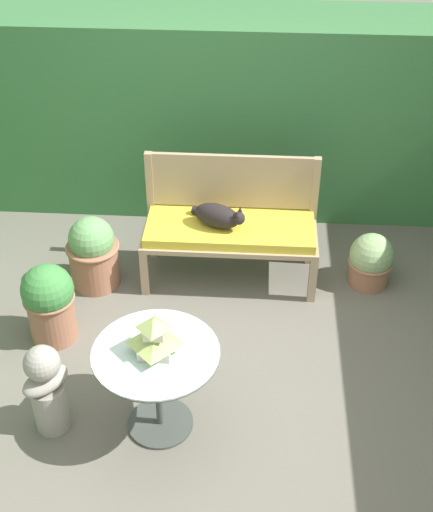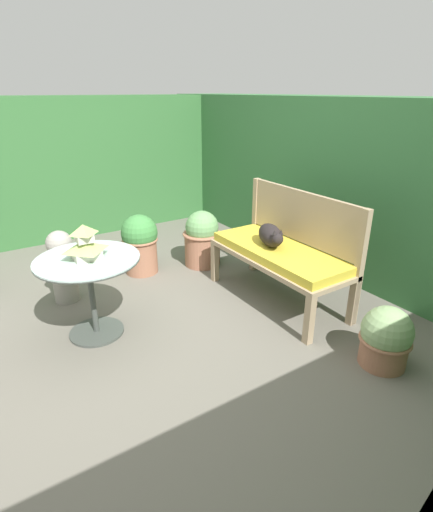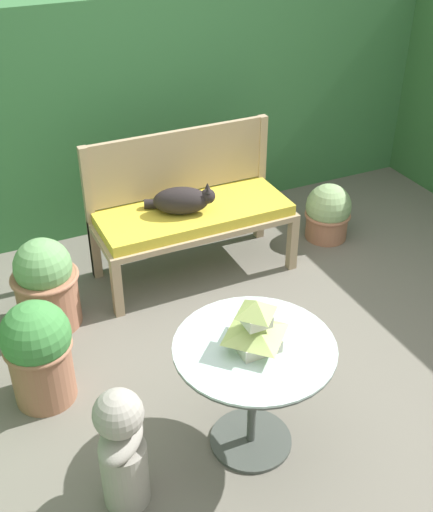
% 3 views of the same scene
% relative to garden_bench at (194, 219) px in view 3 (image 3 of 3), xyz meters
% --- Properties ---
extents(ground, '(30.00, 30.00, 0.00)m').
position_rel_garden_bench_xyz_m(ground, '(-0.14, -1.16, -0.43)').
color(ground, '#666056').
extents(foliage_hedge_back, '(6.40, 0.81, 1.71)m').
position_rel_garden_bench_xyz_m(foliage_hedge_back, '(-0.14, 1.23, 0.43)').
color(foliage_hedge_back, '#38703D').
rests_on(foliage_hedge_back, ground).
extents(garden_bench, '(1.34, 0.55, 0.51)m').
position_rel_garden_bench_xyz_m(garden_bench, '(0.00, 0.00, 0.00)').
color(garden_bench, tan).
rests_on(garden_bench, ground).
extents(bench_backrest, '(1.34, 0.06, 0.97)m').
position_rel_garden_bench_xyz_m(bench_backrest, '(0.00, 0.25, 0.25)').
color(bench_backrest, tan).
rests_on(bench_backrest, ground).
extents(cat, '(0.43, 0.35, 0.20)m').
position_rel_garden_bench_xyz_m(cat, '(-0.09, -0.02, 0.17)').
color(cat, black).
rests_on(cat, garden_bench).
extents(patio_table, '(0.76, 0.76, 0.64)m').
position_rel_garden_bench_xyz_m(patio_table, '(-0.36, -1.54, 0.07)').
color(patio_table, '#424742').
rests_on(patio_table, ground).
extents(pagoda_birdhouse, '(0.25, 0.25, 0.26)m').
position_rel_garden_bench_xyz_m(pagoda_birdhouse, '(-0.36, -1.54, 0.32)').
color(pagoda_birdhouse, beige).
rests_on(pagoda_birdhouse, patio_table).
extents(garden_bust, '(0.33, 0.35, 0.66)m').
position_rel_garden_bench_xyz_m(garden_bust, '(-1.04, -1.59, -0.09)').
color(garden_bust, gray).
rests_on(garden_bust, ground).
extents(potted_plant_bench_right, '(0.35, 0.35, 0.44)m').
position_rel_garden_bench_xyz_m(potted_plant_bench_right, '(1.11, 0.01, -0.22)').
color(potted_plant_bench_right, '#9E664C').
rests_on(potted_plant_bench_right, ground).
extents(potted_plant_hedge_corner, '(0.37, 0.37, 0.62)m').
position_rel_garden_bench_xyz_m(potted_plant_hedge_corner, '(-1.23, -0.77, -0.11)').
color(potted_plant_hedge_corner, '#9E664C').
rests_on(potted_plant_hedge_corner, ground).
extents(potted_plant_path_edge, '(0.42, 0.42, 0.60)m').
position_rel_garden_bench_xyz_m(potted_plant_path_edge, '(-1.06, -0.14, -0.14)').
color(potted_plant_path_edge, '#9E664C').
rests_on(potted_plant_path_edge, ground).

